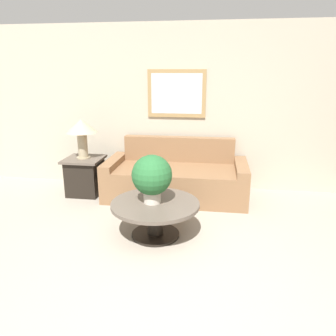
{
  "coord_description": "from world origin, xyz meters",
  "views": [
    {
      "loc": [
        0.16,
        -2.01,
        1.87
      ],
      "look_at": [
        -0.46,
        2.17,
        0.62
      ],
      "focal_mm": 35.0,
      "sensor_mm": 36.0,
      "label": 1
    }
  ],
  "objects_px": {
    "coffee_table": "(155,212)",
    "table_lamp": "(81,129)",
    "couch_main": "(176,178)",
    "side_table": "(85,176)",
    "potted_plant_on_table": "(152,176)"
  },
  "relations": [
    {
      "from": "side_table",
      "to": "table_lamp",
      "type": "xyz_separation_m",
      "value": [
        -0.0,
        0.0,
        0.74
      ]
    },
    {
      "from": "potted_plant_on_table",
      "to": "table_lamp",
      "type": "bearing_deg",
      "value": 137.5
    },
    {
      "from": "table_lamp",
      "to": "potted_plant_on_table",
      "type": "distance_m",
      "value": 1.81
    },
    {
      "from": "coffee_table",
      "to": "side_table",
      "type": "height_order",
      "value": "side_table"
    },
    {
      "from": "coffee_table",
      "to": "side_table",
      "type": "relative_size",
      "value": 1.76
    },
    {
      "from": "side_table",
      "to": "potted_plant_on_table",
      "type": "height_order",
      "value": "potted_plant_on_table"
    },
    {
      "from": "coffee_table",
      "to": "potted_plant_on_table",
      "type": "height_order",
      "value": "potted_plant_on_table"
    },
    {
      "from": "couch_main",
      "to": "side_table",
      "type": "bearing_deg",
      "value": -176.11
    },
    {
      "from": "side_table",
      "to": "table_lamp",
      "type": "bearing_deg",
      "value": 104.04
    },
    {
      "from": "coffee_table",
      "to": "table_lamp",
      "type": "xyz_separation_m",
      "value": [
        -1.35,
        1.21,
        0.73
      ]
    },
    {
      "from": "couch_main",
      "to": "potted_plant_on_table",
      "type": "height_order",
      "value": "potted_plant_on_table"
    },
    {
      "from": "side_table",
      "to": "table_lamp",
      "type": "relative_size",
      "value": 0.97
    },
    {
      "from": "coffee_table",
      "to": "potted_plant_on_table",
      "type": "bearing_deg",
      "value": 173.73
    },
    {
      "from": "couch_main",
      "to": "potted_plant_on_table",
      "type": "xyz_separation_m",
      "value": [
        -0.12,
        -1.3,
        0.45
      ]
    },
    {
      "from": "coffee_table",
      "to": "table_lamp",
      "type": "distance_m",
      "value": 1.95
    }
  ]
}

